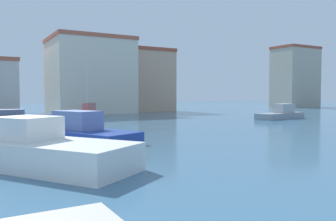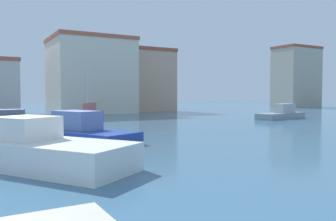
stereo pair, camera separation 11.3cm
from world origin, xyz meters
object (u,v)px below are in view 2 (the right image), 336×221
Objects in this scene: sailboat_red_far_right at (88,113)px; motorboat_white_distant_north at (33,150)px; motorboat_navy_far_left at (7,119)px; motorboat_grey_mid_harbor at (282,114)px; motorboat_blue_near_pier at (76,131)px.

sailboat_red_far_right reaches higher than motorboat_white_distant_north.
motorboat_navy_far_left is (0.83, 19.66, -0.12)m from motorboat_white_distant_north.
motorboat_grey_mid_harbor is at bearing 25.55° from motorboat_white_distant_north.
sailboat_red_far_right is at bearing 71.20° from motorboat_blue_near_pier.
motorboat_white_distant_north is at bearing -154.45° from motorboat_grey_mid_harbor.
sailboat_red_far_right is 0.77× the size of motorboat_navy_far_left.
motorboat_white_distant_north is 6.92m from motorboat_blue_near_pier.
motorboat_grey_mid_harbor is (27.11, 12.96, -0.09)m from motorboat_white_distant_north.
motorboat_white_distant_north reaches higher than motorboat_blue_near_pier.
motorboat_blue_near_pier reaches higher than motorboat_grey_mid_harbor.
motorboat_grey_mid_harbor reaches higher than motorboat_navy_far_left.
motorboat_grey_mid_harbor is at bearing 15.93° from motorboat_blue_near_pier.
motorboat_navy_far_left is at bearing 87.58° from motorboat_white_distant_north.
sailboat_red_far_right is 18.51m from motorboat_blue_near_pier.
motorboat_navy_far_left is 1.08× the size of motorboat_grey_mid_harbor.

